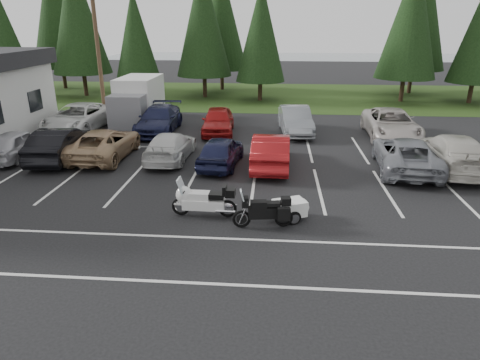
% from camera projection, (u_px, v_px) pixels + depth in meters
% --- Properties ---
extents(ground, '(120.00, 120.00, 0.00)m').
position_uv_depth(ground, '(239.00, 196.00, 16.81)').
color(ground, black).
rests_on(ground, ground).
extents(grass_strip, '(80.00, 16.00, 0.01)m').
position_uv_depth(grass_strip, '(261.00, 96.00, 39.21)').
color(grass_strip, '#253D13').
rests_on(grass_strip, ground).
extents(lake_water, '(70.00, 50.00, 0.02)m').
position_uv_depth(lake_water, '(293.00, 64.00, 67.85)').
color(lake_water, slate).
rests_on(lake_water, ground).
extents(utility_pole, '(1.60, 0.26, 9.00)m').
position_uv_depth(utility_pole, '(98.00, 51.00, 27.13)').
color(utility_pole, '#473321').
rests_on(utility_pole, ground).
extents(box_truck, '(2.40, 5.60, 2.90)m').
position_uv_depth(box_truck, '(136.00, 101.00, 28.58)').
color(box_truck, silver).
rests_on(box_truck, ground).
extents(stall_markings, '(32.00, 16.00, 0.01)m').
position_uv_depth(stall_markings, '(243.00, 179.00, 18.68)').
color(stall_markings, silver).
rests_on(stall_markings, ground).
extents(conifer_1, '(3.96, 3.96, 9.22)m').
position_uv_depth(conifer_1, '(3.00, 34.00, 36.38)').
color(conifer_1, '#332316').
rests_on(conifer_1, ground).
extents(conifer_2, '(5.10, 5.10, 11.89)m').
position_uv_depth(conifer_2, '(77.00, 15.00, 36.87)').
color(conifer_2, '#332316').
rests_on(conifer_2, ground).
extents(conifer_3, '(3.87, 3.87, 9.02)m').
position_uv_depth(conifer_3, '(135.00, 36.00, 35.74)').
color(conifer_3, '#332316').
rests_on(conifer_3, ground).
extents(conifer_4, '(4.80, 4.80, 11.17)m').
position_uv_depth(conifer_4, '(203.00, 20.00, 36.28)').
color(conifer_4, '#332316').
rests_on(conifer_4, ground).
extents(conifer_5, '(4.14, 4.14, 9.63)m').
position_uv_depth(conifer_5, '(261.00, 32.00, 35.00)').
color(conifer_5, '#332316').
rests_on(conifer_5, ground).
extents(conifer_6, '(4.93, 4.93, 11.48)m').
position_uv_depth(conifer_6, '(411.00, 17.00, 34.17)').
color(conifer_6, '#332316').
rests_on(conifer_6, ground).
extents(conifer_back_a, '(5.28, 5.28, 12.30)m').
position_uv_depth(conifer_back_a, '(55.00, 13.00, 41.01)').
color(conifer_back_a, '#332316').
rests_on(conifer_back_a, ground).
extents(conifer_back_b, '(4.97, 4.97, 11.58)m').
position_uv_depth(conifer_back_b, '(221.00, 17.00, 40.41)').
color(conifer_back_b, '#332316').
rests_on(conifer_back_b, ground).
extents(conifer_back_c, '(5.50, 5.50, 12.81)m').
position_uv_depth(conifer_back_c, '(420.00, 8.00, 38.14)').
color(conifer_back_c, '#332316').
rests_on(conifer_back_c, ground).
extents(car_near_0, '(1.83, 4.31, 1.45)m').
position_uv_depth(car_near_0, '(17.00, 144.00, 21.28)').
color(car_near_0, silver).
rests_on(car_near_0, ground).
extents(car_near_1, '(2.13, 5.04, 1.62)m').
position_uv_depth(car_near_1, '(60.00, 144.00, 20.99)').
color(car_near_1, black).
rests_on(car_near_1, ground).
extents(car_near_2, '(2.47, 5.28, 1.46)m').
position_uv_depth(car_near_2, '(105.00, 143.00, 21.35)').
color(car_near_2, tan).
rests_on(car_near_2, ground).
extents(car_near_3, '(2.00, 4.69, 1.35)m').
position_uv_depth(car_near_3, '(170.00, 146.00, 21.07)').
color(car_near_3, silver).
rests_on(car_near_3, ground).
extents(car_near_4, '(2.07, 4.33, 1.43)m').
position_uv_depth(car_near_4, '(221.00, 151.00, 20.14)').
color(car_near_4, '#161938').
rests_on(car_near_4, ground).
extents(car_near_5, '(1.78, 4.86, 1.59)m').
position_uv_depth(car_near_5, '(271.00, 151.00, 19.96)').
color(car_near_5, maroon).
rests_on(car_near_5, ground).
extents(car_near_6, '(3.06, 5.71, 1.52)m').
position_uv_depth(car_near_6, '(406.00, 154.00, 19.51)').
color(car_near_6, gray).
rests_on(car_near_6, ground).
extents(car_near_7, '(2.75, 5.83, 1.64)m').
position_uv_depth(car_near_7, '(452.00, 152.00, 19.60)').
color(car_near_7, beige).
rests_on(car_near_7, ground).
extents(car_far_0, '(3.04, 6.04, 1.64)m').
position_uv_depth(car_far_0, '(78.00, 118.00, 26.54)').
color(car_far_0, silver).
rests_on(car_far_0, ground).
extents(car_far_1, '(2.29, 5.43, 1.56)m').
position_uv_depth(car_far_1, '(159.00, 119.00, 26.27)').
color(car_far_1, '#171A3A').
rests_on(car_far_1, ground).
extents(car_far_2, '(2.16, 4.69, 1.56)m').
position_uv_depth(car_far_2, '(218.00, 121.00, 25.96)').
color(car_far_2, maroon).
rests_on(car_far_2, ground).
extents(car_far_3, '(2.12, 4.99, 1.60)m').
position_uv_depth(car_far_3, '(295.00, 120.00, 25.96)').
color(car_far_3, slate).
rests_on(car_far_3, ground).
extents(car_far_4, '(2.90, 5.97, 1.64)m').
position_uv_depth(car_far_4, '(391.00, 124.00, 24.95)').
color(car_far_4, '#B7AEA8').
rests_on(car_far_4, ground).
extents(touring_motorcycle, '(2.58, 0.85, 1.42)m').
position_uv_depth(touring_motorcycle, '(204.00, 198.00, 14.89)').
color(touring_motorcycle, silver).
rests_on(touring_motorcycle, ground).
extents(cargo_trailer, '(1.76, 1.42, 0.71)m').
position_uv_depth(cargo_trailer, '(289.00, 210.00, 14.76)').
color(cargo_trailer, white).
rests_on(cargo_trailer, ground).
extents(adventure_motorcycle, '(2.33, 1.08, 1.36)m').
position_uv_depth(adventure_motorcycle, '(263.00, 208.00, 14.10)').
color(adventure_motorcycle, black).
rests_on(adventure_motorcycle, ground).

